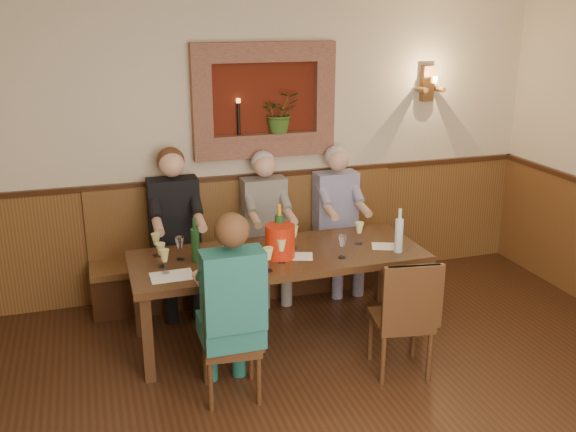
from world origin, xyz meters
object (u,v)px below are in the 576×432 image
object	(u,v)px
dining_table	(278,262)
person_bench_right	(338,230)
person_chair_front	(231,324)
wine_bottle_green_a	(279,233)
chair_near_left	(232,364)
water_bottle	(399,235)
bench	(250,261)
wine_bottle_green_b	(195,244)
person_bench_left	(177,244)
person_bench_mid	(267,238)
spittoon_bucket	(280,241)
chair_near_right	(400,339)

from	to	relation	value
dining_table	person_bench_right	size ratio (longest dim) A/B	1.70
person_bench_right	person_chair_front	world-z (taller)	person_chair_front
wine_bottle_green_a	chair_near_left	bearing A→B (deg)	-127.75
person_bench_right	water_bottle	size ratio (longest dim) A/B	3.82
bench	wine_bottle_green_b	bearing A→B (deg)	-126.43
person_bench_left	person_chair_front	distance (m)	1.62
bench	person_bench_mid	size ratio (longest dim) A/B	2.13
person_bench_right	wine_bottle_green_b	world-z (taller)	person_bench_right
chair_near_left	person_bench_mid	size ratio (longest dim) A/B	0.63
person_bench_left	wine_bottle_green_a	xyz separation A→B (m)	(0.73, -0.83, 0.30)
person_bench_right	person_chair_front	distance (m)	2.17
chair_near_left	person_chair_front	size ratio (longest dim) A/B	0.63
chair_near_left	person_bench_left	bearing A→B (deg)	100.00
spittoon_bucket	wine_bottle_green_b	world-z (taller)	wine_bottle_green_b
person_bench_mid	wine_bottle_green_a	world-z (taller)	person_bench_mid
water_bottle	person_chair_front	bearing A→B (deg)	-161.14
person_bench_mid	person_bench_right	world-z (taller)	person_bench_right
spittoon_bucket	water_bottle	size ratio (longest dim) A/B	0.73
bench	water_bottle	xyz separation A→B (m)	(0.96, -1.20, 0.57)
dining_table	wine_bottle_green_a	xyz separation A→B (m)	(0.01, 0.01, 0.25)
chair_near_left	chair_near_right	distance (m)	1.30
spittoon_bucket	chair_near_left	bearing A→B (deg)	-130.04
person_chair_front	wine_bottle_green_b	size ratio (longest dim) A/B	3.93
person_bench_mid	spittoon_bucket	bearing A→B (deg)	-98.98
bench	wine_bottle_green_b	world-z (taller)	wine_bottle_green_b
person_bench_left	person_bench_right	xyz separation A→B (m)	(1.59, 0.00, -0.04)
person_bench_left	wine_bottle_green_b	size ratio (longest dim) A/B	4.14
person_bench_mid	person_bench_right	xyz separation A→B (m)	(0.73, -0.00, 0.00)
wine_bottle_green_b	bench	bearing A→B (deg)	53.57
person_chair_front	spittoon_bucket	size ratio (longest dim) A/B	5.22
chair_near_right	person_bench_mid	distance (m)	1.78
person_bench_left	person_bench_mid	xyz separation A→B (m)	(0.85, 0.00, -0.04)
wine_bottle_green_a	water_bottle	xyz separation A→B (m)	(0.94, -0.26, -0.02)
chair_near_right	person_bench_left	world-z (taller)	person_bench_left
person_bench_mid	wine_bottle_green_a	xyz separation A→B (m)	(-0.12, -0.83, 0.34)
chair_near_left	person_bench_right	distance (m)	2.17
person_bench_mid	wine_bottle_green_b	size ratio (longest dim) A/B	3.90
person_chair_front	wine_bottle_green_a	xyz separation A→B (m)	(0.59, 0.79, 0.34)
bench	chair_near_right	distance (m)	1.90
person_bench_mid	person_bench_right	bearing A→B (deg)	-0.01
person_chair_front	water_bottle	world-z (taller)	person_chair_front
chair_near_left	person_bench_right	xyz separation A→B (m)	(1.45, 1.59, 0.33)
spittoon_bucket	water_bottle	world-z (taller)	water_bottle
person_bench_mid	spittoon_bucket	xyz separation A→B (m)	(-0.14, -0.91, 0.30)
person_bench_left	wine_bottle_green_a	bearing A→B (deg)	-48.60
chair_near_right	person_bench_left	size ratio (longest dim) A/B	0.63
spittoon_bucket	wine_bottle_green_a	world-z (taller)	wine_bottle_green_a
bench	chair_near_right	xyz separation A→B (m)	(0.72, -1.76, -0.05)
bench	wine_bottle_green_b	size ratio (longest dim) A/B	8.30
bench	person_chair_front	bearing A→B (deg)	-108.45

